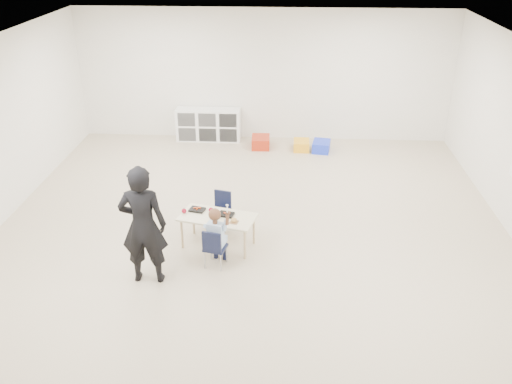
# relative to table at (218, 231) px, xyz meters

# --- Properties ---
(room) EXTENTS (9.00, 9.02, 2.80)m
(room) POSITION_rel_table_xyz_m (0.46, 0.10, 1.14)
(room) COLOR tan
(room) RESTS_ON ground
(table) EXTENTS (1.19, 0.79, 0.50)m
(table) POSITION_rel_table_xyz_m (0.00, 0.00, 0.00)
(table) COLOR beige
(table) RESTS_ON ground
(chair_near) EXTENTS (0.35, 0.34, 0.60)m
(chair_near) POSITION_rel_table_xyz_m (0.03, -0.51, 0.05)
(chair_near) COLOR black
(chair_near) RESTS_ON ground
(chair_far) EXTENTS (0.35, 0.34, 0.60)m
(chair_far) POSITION_rel_table_xyz_m (-0.03, 0.51, 0.05)
(chair_far) COLOR black
(chair_far) RESTS_ON ground
(child) EXTENTS (0.49, 0.49, 0.95)m
(child) POSITION_rel_table_xyz_m (0.03, -0.51, 0.22)
(child) COLOR #A6C0E1
(child) RESTS_ON chair_near
(lunch_tray_near) EXTENTS (0.25, 0.21, 0.03)m
(lunch_tray_near) POSITION_rel_table_xyz_m (0.12, 0.04, 0.26)
(lunch_tray_near) COLOR black
(lunch_tray_near) RESTS_ON table
(lunch_tray_far) EXTENTS (0.25, 0.21, 0.03)m
(lunch_tray_far) POSITION_rel_table_xyz_m (-0.32, 0.16, 0.26)
(lunch_tray_far) COLOR black
(lunch_tray_far) RESTS_ON table
(milk_carton) EXTENTS (0.08, 0.08, 0.10)m
(milk_carton) POSITION_rel_table_xyz_m (-0.02, -0.11, 0.30)
(milk_carton) COLOR white
(milk_carton) RESTS_ON table
(bread_roll) EXTENTS (0.09, 0.09, 0.07)m
(bread_roll) POSITION_rel_table_xyz_m (0.26, -0.16, 0.28)
(bread_roll) COLOR #B4844A
(bread_roll) RESTS_ON table
(apple_near) EXTENTS (0.07, 0.07, 0.07)m
(apple_near) POSITION_rel_table_xyz_m (-0.11, 0.12, 0.28)
(apple_near) COLOR maroon
(apple_near) RESTS_ON table
(apple_far) EXTENTS (0.07, 0.07, 0.07)m
(apple_far) POSITION_rel_table_xyz_m (-0.50, 0.07, 0.28)
(apple_far) COLOR maroon
(apple_far) RESTS_ON table
(cubby_shelf) EXTENTS (1.40, 0.40, 0.70)m
(cubby_shelf) POSITION_rel_table_xyz_m (-0.74, 4.38, 0.09)
(cubby_shelf) COLOR white
(cubby_shelf) RESTS_ON ground
(adult) EXTENTS (0.63, 0.43, 1.67)m
(adult) POSITION_rel_table_xyz_m (-0.84, -0.90, 0.58)
(adult) COLOR black
(adult) RESTS_ON ground
(bin_red) EXTENTS (0.39, 0.50, 0.24)m
(bin_red) POSITION_rel_table_xyz_m (0.43, 3.99, -0.14)
(bin_red) COLOR #B12911
(bin_red) RESTS_ON ground
(bin_yellow) EXTENTS (0.33, 0.42, 0.21)m
(bin_yellow) POSITION_rel_table_xyz_m (1.29, 3.90, -0.15)
(bin_yellow) COLOR #EFA319
(bin_yellow) RESTS_ON ground
(bin_blue) EXTENTS (0.41, 0.49, 0.22)m
(bin_blue) POSITION_rel_table_xyz_m (1.71, 3.85, -0.15)
(bin_blue) COLOR #1D34DA
(bin_blue) RESTS_ON ground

